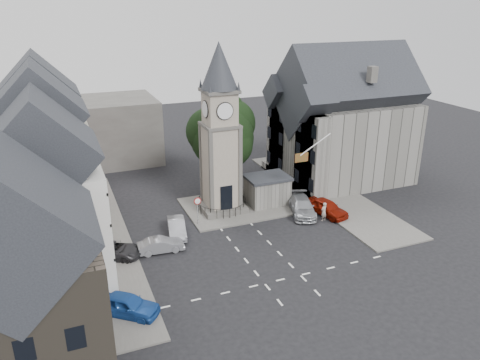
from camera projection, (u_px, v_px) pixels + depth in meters
name	position (u px, v px, depth m)	size (l,w,h in m)	color
ground	(253.00, 246.00, 39.85)	(120.00, 120.00, 0.00)	black
pavement_west	(94.00, 240.00, 40.61)	(6.00, 30.00, 0.14)	#595651
pavement_east	(325.00, 192.00, 50.96)	(6.00, 26.00, 0.14)	#595651
central_island	(235.00, 206.00, 47.26)	(10.00, 8.00, 0.16)	#595651
road_markings	(283.00, 279.00, 35.10)	(20.00, 8.00, 0.01)	silver
clock_tower	(220.00, 131.00, 43.83)	(4.86, 4.86, 16.25)	#4C4944
stone_shelter	(267.00, 190.00, 47.46)	(4.30, 3.30, 3.08)	#5F5E58
town_tree	(222.00, 128.00, 49.27)	(7.20, 7.20, 10.80)	black
warning_sign_post	(198.00, 206.00, 42.69)	(0.70, 0.19, 2.85)	black
terrace_pink	(44.00, 142.00, 45.85)	(8.10, 7.60, 12.80)	#D69493
terrace_cream	(45.00, 167.00, 38.94)	(8.10, 7.60, 12.80)	beige
terrace_tudor	(48.00, 209.00, 32.17)	(8.10, 7.60, 12.00)	silver
building_sw_stone	(24.00, 295.00, 24.17)	(8.60, 7.60, 10.40)	#403930
backdrop_west	(76.00, 133.00, 58.37)	(20.00, 10.00, 8.00)	#4C4944
east_building	(341.00, 127.00, 52.58)	(14.40, 11.40, 12.60)	#5F5E58
east_boundary_wall	(293.00, 186.00, 51.56)	(0.40, 16.00, 0.90)	#5F5E58
flagpole	(315.00, 144.00, 43.60)	(3.68, 0.10, 2.74)	white
car_west_blue	(127.00, 305.00, 30.94)	(1.78, 4.43, 1.51)	#1D4CA0
car_west_silver	(161.00, 245.00, 38.72)	(1.33, 3.83, 1.26)	#9C9DA3
car_west_grey	(113.00, 250.00, 37.87)	(2.16, 4.68, 1.30)	#2A292B
car_island_silver	(177.00, 228.00, 41.55)	(1.47, 4.22, 1.39)	#9EA0A7
car_island_east	(302.00, 206.00, 45.61)	(2.16, 5.31, 1.54)	#9FA2A7
car_east_red	(327.00, 207.00, 45.36)	(1.84, 4.57, 1.56)	maroon
pedestrian	(324.00, 212.00, 44.10)	(0.68, 0.45, 1.86)	#AC9E8E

